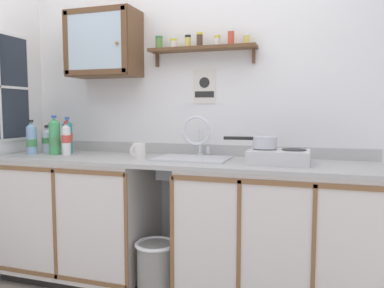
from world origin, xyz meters
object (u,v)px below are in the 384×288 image
(sink, at_px, (193,161))
(trash_bin, at_px, (156,271))
(mug, at_px, (138,151))
(saucepan, at_px, (264,142))
(bottle_soda_green_2, at_px, (55,137))
(bottle_detergent_teal_0, at_px, (68,137))
(bottle_water_clear_1, at_px, (47,140))
(wall_cabinet, at_px, (104,44))
(hot_plate_stove, at_px, (279,157))
(bottle_opaque_white_4, at_px, (66,139))
(bottle_water_blue_3, at_px, (32,139))
(warning_sign, at_px, (205,87))

(sink, relative_size, trash_bin, 1.20)
(sink, xyz_separation_m, mug, (-0.37, -0.10, 0.07))
(saucepan, height_order, bottle_soda_green_2, bottle_soda_green_2)
(bottle_soda_green_2, bearing_deg, bottle_detergent_teal_0, 57.90)
(bottle_water_clear_1, relative_size, wall_cabinet, 0.40)
(bottle_soda_green_2, bearing_deg, sink, 2.96)
(hot_plate_stove, relative_size, bottle_opaque_white_4, 1.47)
(sink, xyz_separation_m, wall_cabinet, (-0.76, 0.13, 0.86))
(sink, distance_m, trash_bin, 0.79)
(bottle_soda_green_2, bearing_deg, bottle_water_clear_1, 146.55)
(sink, xyz_separation_m, bottle_soda_green_2, (-1.10, -0.06, 0.14))
(bottle_water_blue_3, height_order, trash_bin, bottle_water_blue_3)
(wall_cabinet, distance_m, trash_bin, 1.72)
(saucepan, height_order, bottle_water_blue_3, bottle_water_blue_3)
(sink, relative_size, warning_sign, 2.00)
(bottle_detergent_teal_0, bearing_deg, warning_sign, 12.38)
(mug, bearing_deg, hot_plate_stove, 3.18)
(sink, bearing_deg, bottle_opaque_white_4, -176.07)
(wall_cabinet, bearing_deg, bottle_opaque_white_4, -139.25)
(sink, height_order, bottle_opaque_white_4, sink)
(bottle_water_clear_1, height_order, warning_sign, warning_sign)
(bottle_detergent_teal_0, bearing_deg, saucepan, -2.21)
(warning_sign, bearing_deg, trash_bin, -111.01)
(warning_sign, relative_size, trash_bin, 0.60)
(bottle_water_clear_1, height_order, bottle_water_blue_3, bottle_water_blue_3)
(mug, height_order, warning_sign, warning_sign)
(bottle_water_clear_1, xyz_separation_m, bottle_opaque_white_4, (0.26, -0.11, 0.02))
(saucepan, xyz_separation_m, bottle_water_clear_1, (-1.73, 0.07, -0.04))
(sink, height_order, warning_sign, warning_sign)
(bottle_soda_green_2, height_order, mug, bottle_soda_green_2)
(saucepan, distance_m, bottle_detergent_teal_0, 1.54)
(hot_plate_stove, distance_m, bottle_water_clear_1, 1.84)
(wall_cabinet, height_order, trash_bin, wall_cabinet)
(wall_cabinet, bearing_deg, warning_sign, 9.91)
(saucepan, relative_size, warning_sign, 1.39)
(bottle_soda_green_2, relative_size, mug, 2.22)
(trash_bin, bearing_deg, sink, 52.29)
(bottle_detergent_teal_0, bearing_deg, mug, -11.18)
(sink, relative_size, hot_plate_stove, 1.32)
(bottle_detergent_teal_0, distance_m, mug, 0.69)
(mug, relative_size, wall_cabinet, 0.25)
(bottle_opaque_white_4, xyz_separation_m, warning_sign, (1.00, 0.33, 0.39))
(hot_plate_stove, bearing_deg, mug, -176.82)
(sink, distance_m, bottle_water_blue_3, 1.30)
(bottle_soda_green_2, xyz_separation_m, mug, (0.73, -0.05, -0.08))
(wall_cabinet, bearing_deg, sink, -9.41)
(bottle_water_blue_3, bearing_deg, hot_plate_stove, 1.04)
(bottle_opaque_white_4, xyz_separation_m, trash_bin, (0.80, -0.17, -0.86))
(hot_plate_stove, height_order, bottle_water_blue_3, bottle_water_blue_3)
(saucepan, xyz_separation_m, bottle_soda_green_2, (-1.59, -0.03, -0.00))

